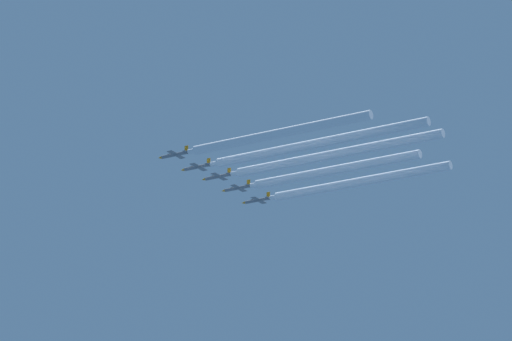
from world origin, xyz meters
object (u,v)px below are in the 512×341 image
(jet_inner_left, at_px, (197,167))
(jet_inner_right, at_px, (237,188))
(jet_far_right, at_px, (257,200))
(jet_far_left, at_px, (174,155))
(jet_center, at_px, (217,177))

(jet_inner_left, relative_size, jet_inner_right, 1.00)
(jet_inner_left, bearing_deg, jet_far_right, 0.88)
(jet_far_left, bearing_deg, jet_inner_left, -1.51)
(jet_inner_left, distance_m, jet_inner_right, 25.63)
(jet_far_left, bearing_deg, jet_center, -0.31)
(jet_center, bearing_deg, jet_inner_right, 0.76)
(jet_inner_right, distance_m, jet_far_right, 13.59)
(jet_center, xyz_separation_m, jet_inner_right, (12.68, 0.17, -0.24))
(jet_far_left, distance_m, jet_far_right, 51.80)
(jet_far_left, relative_size, jet_center, 1.00)
(jet_far_left, distance_m, jet_inner_left, 12.60)
(jet_inner_left, xyz_separation_m, jet_center, (12.95, 0.19, 0.68))
(jet_center, bearing_deg, jet_far_left, 179.69)
(jet_inner_left, distance_m, jet_far_right, 39.22)
(jet_center, distance_m, jet_inner_right, 12.68)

